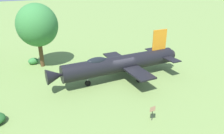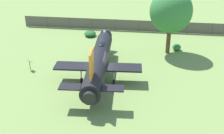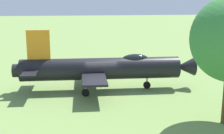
{
  "view_description": "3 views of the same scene",
  "coord_description": "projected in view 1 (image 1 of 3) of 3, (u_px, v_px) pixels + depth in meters",
  "views": [
    {
      "loc": [
        10.44,
        18.28,
        10.2
      ],
      "look_at": [
        1.03,
        -0.13,
        1.54
      ],
      "focal_mm": 34.02,
      "sensor_mm": 36.0,
      "label": 1
    },
    {
      "loc": [
        -26.04,
        -2.74,
        13.85
      ],
      "look_at": [
        -1.33,
        -1.39,
        1.91
      ],
      "focal_mm": 46.73,
      "sensor_mm": 36.0,
      "label": 2
    },
    {
      "loc": [
        -1.87,
        -24.52,
        7.56
      ],
      "look_at": [
        0.79,
        -1.19,
        2.18
      ],
      "focal_mm": 49.88,
      "sensor_mm": 36.0,
      "label": 3
    }
  ],
  "objects": [
    {
      "name": "display_jet",
      "position": [
        118.0,
        64.0,
        22.47
      ],
      "size": [
        14.81,
        8.52,
        4.98
      ],
      "rotation": [
        0.0,
        0.0,
        6.27
      ],
      "color": "black",
      "rests_on": "ground_plane"
    },
    {
      "name": "shade_tree",
      "position": [
        37.0,
        25.0,
        24.73
      ],
      "size": [
        4.77,
        4.88,
        7.68
      ],
      "color": "brown",
      "rests_on": "ground_plane"
    },
    {
      "name": "ground_plane",
      "position": [
        121.0,
        79.0,
        23.33
      ],
      "size": [
        200.0,
        200.0,
        0.0
      ],
      "primitive_type": "plane",
      "color": "#75934C"
    },
    {
      "name": "info_plaque",
      "position": [
        153.0,
        111.0,
        16.19
      ],
      "size": [
        0.69,
        0.71,
        1.14
      ],
      "color": "#333333",
      "rests_on": "ground_plane"
    },
    {
      "name": "shrub_by_tree",
      "position": [
        33.0,
        61.0,
        27.17
      ],
      "size": [
        1.26,
        1.04,
        0.82
      ],
      "color": "#387F3D",
      "rests_on": "ground_plane"
    }
  ]
}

